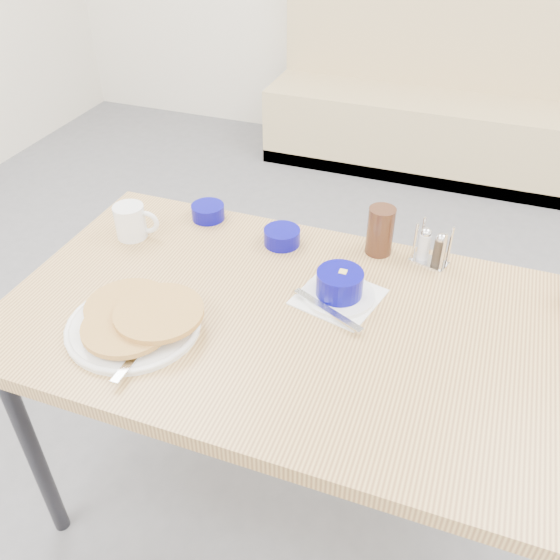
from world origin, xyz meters
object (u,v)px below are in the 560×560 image
(pancake_plate, at_px, (136,320))
(booth_bench, at_px, (430,109))
(amber_tumbler, at_px, (380,231))
(condiment_caddy, at_px, (431,250))
(dining_table, at_px, (292,336))
(creamer_bowl, at_px, (208,212))
(grits_setting, at_px, (339,287))
(butter_bowl, at_px, (282,237))
(coffee_mug, at_px, (132,221))

(pancake_plate, bearing_deg, booth_bench, 83.04)
(pancake_plate, distance_m, amber_tumbler, 0.68)
(booth_bench, bearing_deg, condiment_caddy, -82.97)
(booth_bench, xyz_separation_m, dining_table, (0.00, -2.53, 0.35))
(booth_bench, height_order, creamer_bowl, booth_bench)
(grits_setting, height_order, condiment_caddy, condiment_caddy)
(dining_table, distance_m, pancake_plate, 0.37)
(booth_bench, bearing_deg, pancake_plate, -96.96)
(booth_bench, height_order, dining_table, booth_bench)
(pancake_plate, xyz_separation_m, creamer_bowl, (-0.06, 0.50, -0.00))
(booth_bench, relative_size, dining_table, 1.36)
(booth_bench, height_order, butter_bowl, booth_bench)
(coffee_mug, height_order, condiment_caddy, condiment_caddy)
(booth_bench, bearing_deg, creamer_bowl, -99.94)
(booth_bench, height_order, condiment_caddy, booth_bench)
(dining_table, xyz_separation_m, butter_bowl, (-0.13, 0.29, 0.08))
(pancake_plate, bearing_deg, amber_tumbler, 47.43)
(grits_setting, xyz_separation_m, butter_bowl, (-0.21, 0.18, -0.01))
(booth_bench, xyz_separation_m, condiment_caddy, (0.27, -2.19, 0.45))
(coffee_mug, height_order, creamer_bowl, coffee_mug)
(creamer_bowl, distance_m, condiment_caddy, 0.66)
(creamer_bowl, height_order, amber_tumbler, amber_tumbler)
(grits_setting, bearing_deg, condiment_caddy, 51.06)
(booth_bench, height_order, pancake_plate, booth_bench)
(booth_bench, distance_m, pancake_plate, 2.75)
(creamer_bowl, bearing_deg, amber_tumbler, -0.00)
(butter_bowl, bearing_deg, grits_setting, -40.01)
(coffee_mug, bearing_deg, amber_tumbler, 13.61)
(dining_table, distance_m, condiment_caddy, 0.45)
(condiment_caddy, bearing_deg, amber_tumbler, -162.24)
(grits_setting, height_order, creamer_bowl, grits_setting)
(booth_bench, bearing_deg, butter_bowl, -93.35)
(dining_table, xyz_separation_m, amber_tumbler, (0.13, 0.34, 0.13))
(butter_bowl, height_order, condiment_caddy, condiment_caddy)
(grits_setting, height_order, butter_bowl, grits_setting)
(booth_bench, relative_size, grits_setting, 7.87)
(grits_setting, xyz_separation_m, creamer_bowl, (-0.47, 0.23, -0.01))
(coffee_mug, bearing_deg, butter_bowl, 15.02)
(booth_bench, xyz_separation_m, coffee_mug, (-0.54, -2.36, 0.46))
(dining_table, relative_size, grits_setting, 5.80)
(coffee_mug, height_order, grits_setting, coffee_mug)
(dining_table, bearing_deg, amber_tumbler, 69.04)
(coffee_mug, distance_m, creamer_bowl, 0.23)
(dining_table, xyz_separation_m, coffee_mug, (-0.54, 0.18, 0.11))
(dining_table, relative_size, creamer_bowl, 14.35)
(condiment_caddy, bearing_deg, coffee_mug, -150.92)
(pancake_plate, distance_m, butter_bowl, 0.49)
(amber_tumbler, bearing_deg, pancake_plate, -132.57)
(dining_table, height_order, butter_bowl, butter_bowl)
(creamer_bowl, bearing_deg, condiment_caddy, -0.00)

